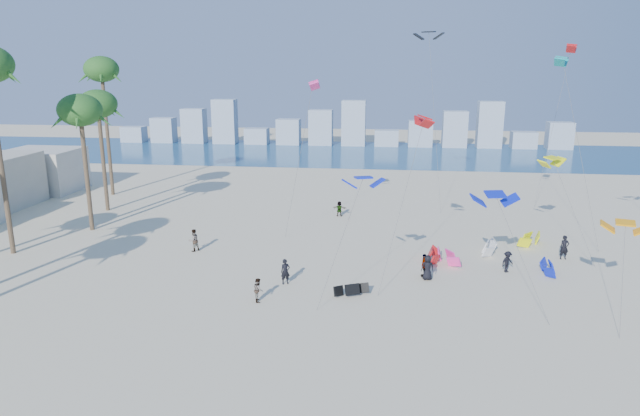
# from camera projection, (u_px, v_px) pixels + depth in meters

# --- Properties ---
(ground) EXTENTS (220.00, 220.00, 0.00)m
(ground) POSITION_uv_depth(u_px,v_px,m) (219.00, 377.00, 27.20)
(ground) COLOR beige
(ground) RESTS_ON ground
(ocean) EXTENTS (220.00, 220.00, 0.00)m
(ocean) POSITION_uv_depth(u_px,v_px,m) (342.00, 153.00, 96.47)
(ocean) COLOR navy
(ocean) RESTS_ON ground
(kitesurfer_near) EXTENTS (0.77, 0.66, 1.78)m
(kitesurfer_near) POSITION_uv_depth(u_px,v_px,m) (285.00, 272.00, 38.55)
(kitesurfer_near) COLOR black
(kitesurfer_near) RESTS_ON ground
(kitesurfer_mid) EXTENTS (0.78, 0.89, 1.54)m
(kitesurfer_mid) POSITION_uv_depth(u_px,v_px,m) (258.00, 290.00, 35.74)
(kitesurfer_mid) COLOR gray
(kitesurfer_mid) RESTS_ON ground
(kitesurfers_far) EXTENTS (30.18, 17.04, 1.91)m
(kitesurfers_far) POSITION_uv_depth(u_px,v_px,m) (384.00, 244.00, 44.51)
(kitesurfers_far) COLOR black
(kitesurfers_far) RESTS_ON ground
(grounded_kites) EXTENTS (16.74, 15.26, 0.98)m
(grounded_kites) POSITION_uv_depth(u_px,v_px,m) (476.00, 256.00, 43.12)
(grounded_kites) COLOR black
(grounded_kites) RESTS_ON ground
(flying_kites) EXTENTS (33.50, 34.25, 18.54)m
(flying_kites) POSITION_uv_depth(u_px,v_px,m) (507.00, 103.00, 45.52)
(flying_kites) COLOR #0B1EC9
(flying_kites) RESTS_ON ground
(distant_skyline) EXTENTS (85.00, 3.00, 8.40)m
(distant_skyline) POSITION_uv_depth(u_px,v_px,m) (340.00, 129.00, 105.46)
(distant_skyline) COLOR #9EADBF
(distant_skyline) RESTS_ON ground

